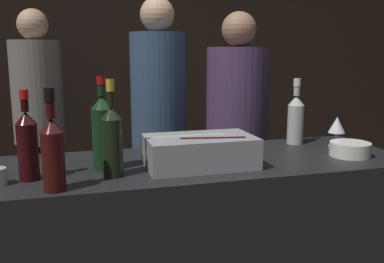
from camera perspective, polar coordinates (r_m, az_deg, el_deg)
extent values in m
cube|color=black|center=(3.74, -8.58, 10.30)|extent=(6.40, 0.06, 2.80)
cube|color=#9EA0A5|center=(1.70, 0.95, -2.68)|extent=(0.43, 0.26, 0.12)
cylinder|color=black|center=(1.66, 2.81, -1.89)|extent=(0.26, 0.11, 0.07)
cylinder|color=#9EA899|center=(1.72, -0.40, -1.45)|extent=(0.30, 0.07, 0.07)
cylinder|color=silver|center=(1.99, 20.33, -2.23)|extent=(0.18, 0.18, 0.06)
cylinder|color=gray|center=(1.99, 20.37, -1.51)|extent=(0.14, 0.14, 0.01)
cylinder|color=silver|center=(2.17, 18.59, -1.85)|extent=(0.07, 0.07, 0.00)
cylinder|color=silver|center=(2.16, 18.65, -0.98)|extent=(0.01, 0.01, 0.06)
cone|color=silver|center=(2.15, 18.76, 0.85)|extent=(0.08, 0.08, 0.08)
cylinder|color=black|center=(1.58, -10.58, -2.18)|extent=(0.08, 0.08, 0.21)
cone|color=black|center=(1.56, -10.74, 2.46)|extent=(0.08, 0.08, 0.05)
cylinder|color=black|center=(1.55, -10.84, 5.10)|extent=(0.03, 0.03, 0.10)
cylinder|color=gold|center=(1.54, -10.87, 6.10)|extent=(0.03, 0.03, 0.04)
cylinder|color=#380F0F|center=(1.47, -17.99, -3.85)|extent=(0.07, 0.07, 0.20)
cone|color=#380F0F|center=(1.44, -18.26, 0.79)|extent=(0.07, 0.07, 0.04)
cylinder|color=#380F0F|center=(1.43, -18.43, 3.62)|extent=(0.03, 0.03, 0.10)
cylinder|color=black|center=(1.43, -18.50, 4.69)|extent=(0.03, 0.03, 0.04)
cylinder|color=black|center=(1.62, -21.02, -2.59)|extent=(0.07, 0.07, 0.20)
cone|color=black|center=(1.60, -21.31, 1.72)|extent=(0.07, 0.07, 0.04)
cylinder|color=black|center=(1.59, -21.46, 3.87)|extent=(0.03, 0.03, 0.08)
cylinder|color=red|center=(1.59, -21.51, 4.63)|extent=(0.03, 0.03, 0.03)
cylinder|color=#B2B7AD|center=(2.17, 13.61, 0.91)|extent=(0.08, 0.08, 0.19)
cone|color=#B2B7AD|center=(2.15, 13.75, 4.05)|extent=(0.08, 0.08, 0.05)
cylinder|color=#B2B7AD|center=(2.14, 13.83, 5.77)|extent=(0.03, 0.03, 0.08)
cylinder|color=silver|center=(2.14, 13.86, 6.38)|extent=(0.04, 0.04, 0.04)
cylinder|color=#143319|center=(1.67, -11.74, -1.06)|extent=(0.08, 0.08, 0.24)
cone|color=#143319|center=(1.65, -11.93, 3.84)|extent=(0.08, 0.08, 0.05)
cylinder|color=#143319|center=(1.64, -12.01, 6.01)|extent=(0.03, 0.03, 0.08)
cylinder|color=maroon|center=(1.64, -12.04, 6.73)|extent=(0.03, 0.03, 0.03)
cube|color=black|center=(2.85, 5.79, -10.91)|extent=(0.29, 0.21, 0.75)
cylinder|color=#473356|center=(2.67, 6.09, 3.66)|extent=(0.39, 0.39, 0.69)
sphere|color=#997051|center=(2.65, 6.28, 13.40)|extent=(0.21, 0.21, 0.21)
cube|color=black|center=(2.87, -4.28, -10.15)|extent=(0.26, 0.19, 0.80)
cylinder|color=#334766|center=(2.69, -4.51, 5.26)|extent=(0.34, 0.34, 0.73)
sphere|color=tan|center=(2.69, -4.66, 15.29)|extent=(0.21, 0.21, 0.21)
cube|color=black|center=(3.35, -19.12, -7.83)|extent=(0.26, 0.19, 0.78)
cylinder|color=slate|center=(3.20, -19.94, 4.96)|extent=(0.35, 0.35, 0.71)
sphere|color=tan|center=(3.19, -20.48, 13.25)|extent=(0.21, 0.21, 0.21)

